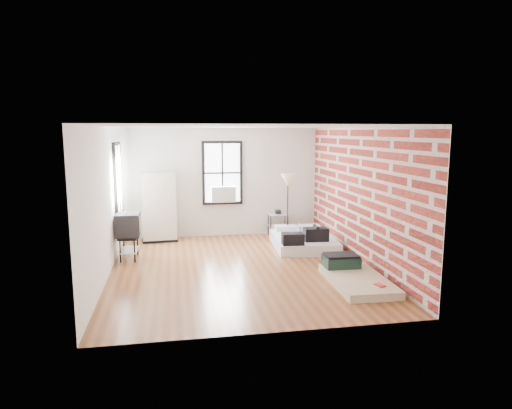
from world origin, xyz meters
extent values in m
plane|color=brown|center=(0.00, 0.00, 0.00)|extent=(6.00, 6.00, 0.00)
cube|color=silver|center=(0.00, 3.00, 1.40)|extent=(5.00, 0.01, 2.80)
cube|color=silver|center=(0.00, -3.00, 1.40)|extent=(5.00, 0.01, 2.80)
cube|color=silver|center=(-2.50, 0.00, 1.40)|extent=(0.01, 6.00, 2.80)
cube|color=maroon|center=(2.50, 0.00, 1.40)|extent=(0.02, 6.00, 2.80)
cube|color=white|center=(0.00, 0.00, 2.80)|extent=(5.00, 6.00, 0.01)
cube|color=white|center=(0.00, 2.95, 1.65)|extent=(0.90, 0.02, 1.50)
cube|color=black|center=(-0.48, 2.97, 1.65)|extent=(0.07, 0.08, 1.64)
cube|color=black|center=(0.48, 2.97, 1.65)|extent=(0.07, 0.08, 1.64)
cube|color=black|center=(0.00, 2.97, 2.44)|extent=(0.90, 0.08, 0.07)
cube|color=black|center=(0.00, 2.97, 0.86)|extent=(0.90, 0.08, 0.07)
cube|color=black|center=(0.00, 2.94, 1.65)|extent=(0.04, 0.02, 1.50)
cube|color=black|center=(0.00, 2.94, 1.65)|extent=(0.90, 0.02, 0.04)
cube|color=silver|center=(0.00, 2.83, 1.12)|extent=(0.62, 0.30, 0.40)
cube|color=white|center=(-2.45, 1.80, 1.65)|extent=(0.02, 0.90, 1.50)
cube|color=black|center=(-2.47, 1.32, 1.65)|extent=(0.08, 0.07, 1.64)
cube|color=black|center=(-2.47, 2.29, 1.65)|extent=(0.08, 0.07, 1.64)
cube|color=black|center=(-2.47, 1.80, 2.44)|extent=(0.08, 0.90, 0.07)
cube|color=black|center=(-2.47, 1.80, 0.86)|extent=(0.08, 0.90, 0.07)
cube|color=black|center=(-2.44, 1.80, 1.65)|extent=(0.02, 0.04, 1.50)
cube|color=black|center=(-2.44, 1.80, 1.65)|extent=(0.02, 0.90, 0.04)
cube|color=white|center=(1.75, 1.46, 0.12)|extent=(1.51, 1.97, 0.25)
cube|color=white|center=(1.51, 2.22, 0.30)|extent=(0.57, 0.38, 0.12)
cube|color=white|center=(2.10, 2.17, 0.30)|extent=(0.57, 0.38, 0.12)
cube|color=black|center=(1.91, 1.01, 0.39)|extent=(0.56, 0.35, 0.29)
cylinder|color=black|center=(1.91, 1.01, 0.56)|extent=(0.10, 0.35, 0.08)
cube|color=black|center=(1.30, 0.76, 0.37)|extent=(0.49, 0.33, 0.26)
cylinder|color=#BCE5F2|center=(1.65, 1.42, 0.35)|extent=(0.07, 0.07, 0.22)
cylinder|color=blue|center=(1.65, 1.42, 0.48)|extent=(0.04, 0.04, 0.03)
cube|color=#C9BA91|center=(1.95, -1.33, 0.07)|extent=(0.99, 1.80, 0.14)
cube|color=#142E25|center=(1.88, -0.68, 0.24)|extent=(0.67, 0.49, 0.21)
cube|color=black|center=(1.88, -0.68, 0.36)|extent=(0.63, 0.45, 0.04)
cube|color=red|center=(2.12, -1.85, 0.15)|extent=(0.17, 0.21, 0.02)
cube|color=black|center=(-1.61, 2.65, 0.03)|extent=(0.88, 0.54, 0.06)
cube|color=beige|center=(-1.61, 2.65, 0.88)|extent=(0.84, 0.50, 1.64)
cylinder|color=black|center=(1.19, 2.55, 0.28)|extent=(0.02, 0.02, 0.57)
cylinder|color=black|center=(1.65, 2.54, 0.28)|extent=(0.02, 0.02, 0.57)
cylinder|color=black|center=(1.20, 2.90, 0.28)|extent=(0.02, 0.02, 0.57)
cylinder|color=black|center=(1.65, 2.89, 0.28)|extent=(0.02, 0.02, 0.57)
cube|color=silver|center=(1.42, 2.72, 0.57)|extent=(0.53, 0.43, 0.02)
cube|color=silver|center=(1.42, 2.72, 0.26)|extent=(0.50, 0.40, 0.02)
cube|color=black|center=(1.42, 2.72, 0.63)|extent=(0.13, 0.19, 0.10)
cylinder|color=black|center=(1.56, 2.27, 0.01)|extent=(0.24, 0.24, 0.03)
cylinder|color=black|center=(1.56, 2.27, 0.74)|extent=(0.03, 0.03, 1.43)
cone|color=#D5B988|center=(1.56, 2.27, 1.50)|extent=(0.36, 0.36, 0.32)
cylinder|color=black|center=(-2.37, 0.83, 0.24)|extent=(0.03, 0.03, 0.49)
cylinder|color=black|center=(-2.08, 0.82, 0.24)|extent=(0.03, 0.03, 0.49)
cylinder|color=black|center=(-2.36, 1.42, 0.24)|extent=(0.03, 0.03, 0.49)
cylinder|color=black|center=(-2.07, 1.41, 0.24)|extent=(0.03, 0.03, 0.49)
cube|color=black|center=(-2.22, 1.12, 0.49)|extent=(0.41, 0.71, 0.03)
cube|color=silver|center=(-2.22, 1.12, 0.19)|extent=(0.39, 0.69, 0.02)
cube|color=black|center=(-2.22, 1.12, 0.75)|extent=(0.50, 0.58, 0.49)
cube|color=black|center=(-1.98, 1.11, 0.75)|extent=(0.03, 0.47, 0.39)
camera|label=1|loc=(-1.24, -8.70, 2.71)|focal=32.00mm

